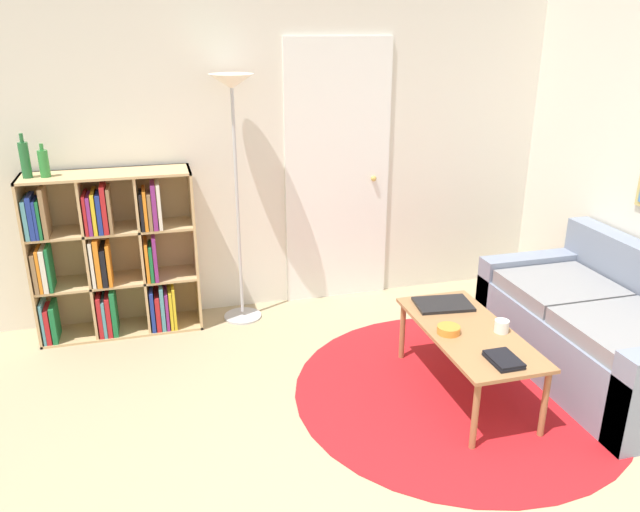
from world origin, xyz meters
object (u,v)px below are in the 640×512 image
at_px(cup, 502,326).
at_px(bottle_middle, 44,163).
at_px(bowl, 449,330).
at_px(floor_lamp, 233,120).
at_px(coffee_table, 468,337).
at_px(bookshelf, 110,257).
at_px(laptop, 443,304).
at_px(couch, 606,333).
at_px(bottle_left, 25,159).

xyz_separation_m(cup, bottle_middle, (-2.58, 1.48, 0.81)).
xyz_separation_m(bowl, cup, (0.31, -0.07, 0.01)).
relative_size(floor_lamp, coffee_table, 1.69).
bearing_deg(bookshelf, bottle_middle, -175.04).
xyz_separation_m(laptop, bowl, (-0.14, -0.36, 0.01)).
xyz_separation_m(bookshelf, coffee_table, (2.08, -1.44, -0.19)).
relative_size(floor_lamp, bottle_middle, 8.24).
bearing_deg(bookshelf, bowl, -36.64).
bearing_deg(bookshelf, cup, -33.89).
xyz_separation_m(couch, coffee_table, (-0.98, 0.01, 0.11)).
height_order(laptop, cup, cup).
relative_size(bookshelf, floor_lamp, 0.65).
bearing_deg(cup, coffee_table, 157.26).
distance_m(bookshelf, floor_lamp, 1.31).
height_order(cup, bottle_middle, bottle_middle).
relative_size(coffee_table, laptop, 2.85).
bearing_deg(floor_lamp, cup, -48.09).
distance_m(bowl, bottle_left, 2.90).
distance_m(couch, bottle_middle, 3.80).
relative_size(coffee_table, cup, 12.85).
bearing_deg(bowl, cup, -12.29).
relative_size(laptop, bowl, 2.81).
bearing_deg(couch, bookshelf, 154.67).
height_order(floor_lamp, bottle_middle, floor_lamp).
bearing_deg(laptop, bottle_left, 157.14).
distance_m(couch, bowl, 1.13).
height_order(laptop, bowl, bowl).
bearing_deg(couch, coffee_table, 179.60).
xyz_separation_m(floor_lamp, cup, (1.33, -1.48, -1.04)).
height_order(floor_lamp, couch, floor_lamp).
bearing_deg(laptop, bookshelf, 152.40).
xyz_separation_m(laptop, cup, (0.17, -0.42, 0.03)).
bearing_deg(bowl, floor_lamp, 125.84).
bearing_deg(couch, bottle_middle, 157.32).
bearing_deg(floor_lamp, bottle_left, 179.66).
bearing_deg(bottle_left, floor_lamp, -0.34).
height_order(laptop, bottle_left, bottle_left).
bearing_deg(cup, laptop, 111.86).
distance_m(cup, bottle_middle, 3.08).
relative_size(bowl, bottle_middle, 0.61).
relative_size(laptop, bottle_middle, 1.72).
distance_m(bookshelf, coffee_table, 2.53).
bearing_deg(couch, bottle_left, 157.87).
xyz_separation_m(bowl, bottle_middle, (-2.27, 1.41, 0.82)).
relative_size(bowl, cup, 1.61).
height_order(bookshelf, laptop, bookshelf).
xyz_separation_m(laptop, bottle_left, (-2.52, 1.06, 0.87)).
relative_size(couch, cup, 18.76).
xyz_separation_m(bottle_left, bottle_middle, (0.11, -0.01, -0.03)).
xyz_separation_m(floor_lamp, couch, (2.13, -1.41, -1.23)).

